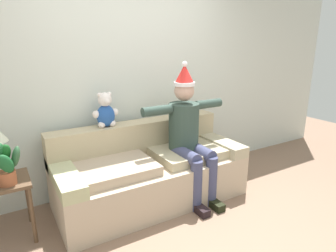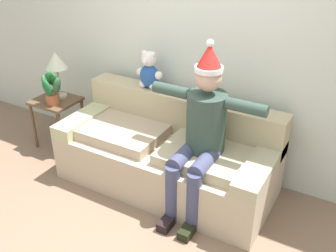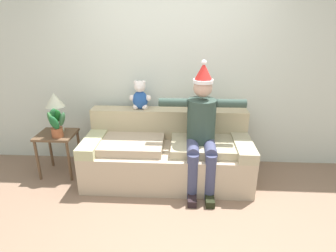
% 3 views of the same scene
% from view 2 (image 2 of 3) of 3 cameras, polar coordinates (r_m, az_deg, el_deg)
% --- Properties ---
extents(ground_plane, '(10.00, 10.00, 0.00)m').
position_cam_2_polar(ground_plane, '(3.38, -8.92, -16.89)').
color(ground_plane, '#846551').
extents(back_wall, '(7.00, 0.10, 2.70)m').
position_cam_2_polar(back_wall, '(3.84, 4.08, 12.73)').
color(back_wall, silver).
rests_on(back_wall, ground_plane).
extents(couch, '(2.06, 0.90, 0.84)m').
position_cam_2_polar(couch, '(3.83, 0.05, -4.00)').
color(couch, '#BDA88E').
rests_on(couch, ground_plane).
extents(person_seated, '(1.02, 0.77, 1.54)m').
position_cam_2_polar(person_seated, '(3.31, 4.80, -0.64)').
color(person_seated, '#30433B').
rests_on(person_seated, ground_plane).
extents(teddy_bear, '(0.29, 0.17, 0.38)m').
position_cam_2_polar(teddy_bear, '(3.91, -2.75, 7.86)').
color(teddy_bear, '#244E9C').
rests_on(teddy_bear, couch).
extents(side_table, '(0.47, 0.43, 0.57)m').
position_cam_2_polar(side_table, '(4.57, -15.80, 2.48)').
color(side_table, brown).
rests_on(side_table, ground_plane).
extents(table_lamp, '(0.24, 0.24, 0.52)m').
position_cam_2_polar(table_lamp, '(4.44, -15.88, 8.81)').
color(table_lamp, '#B0B695').
rests_on(table_lamp, side_table).
extents(potted_plant, '(0.26, 0.19, 0.38)m').
position_cam_2_polar(potted_plant, '(4.35, -16.53, 5.30)').
color(potted_plant, '#9D5333').
rests_on(potted_plant, side_table).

